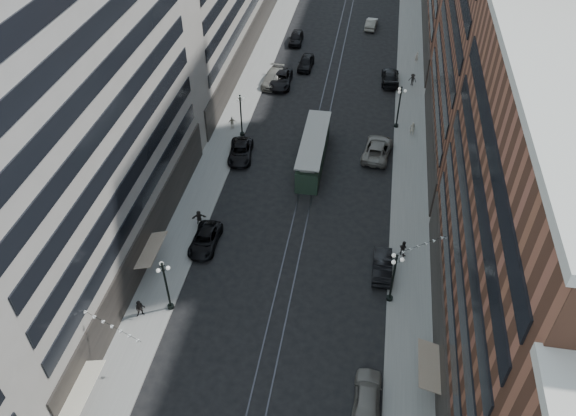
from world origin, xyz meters
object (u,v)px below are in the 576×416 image
Objects in this scene: car_13 at (306,63)px; car_extra_0 at (281,79)px; lamppost_se_mid at (399,106)px; streetcar at (313,152)px; pedestrian_8 at (412,128)px; pedestrian_extra_0 at (417,57)px; car_8 at (273,78)px; car_12 at (390,77)px; pedestrian_6 at (232,123)px; car_10 at (382,265)px; lamppost_se_far at (393,276)px; car_14 at (371,24)px; pedestrian_2 at (140,308)px; lamppost_sw_mid at (241,114)px; lamppost_sw_far at (166,285)px; car_9 at (296,38)px; car_2 at (205,240)px; car_4 at (367,397)px; pedestrian_5 at (199,217)px; car_7 at (241,152)px; car_11 at (377,149)px; pedestrian_7 at (403,248)px.

car_13 is 0.80× the size of car_extra_0.
streetcar is at bearing -135.70° from lamppost_se_mid.
pedestrian_8 is 1.07× the size of pedestrian_extra_0.
car_8 is (-7.96, 17.54, -0.67)m from streetcar.
car_12 reaches higher than car_13.
pedestrian_extra_0 is (22.50, 21.89, -0.01)m from pedestrian_6.
car_13 is (-12.50, 38.70, 0.03)m from car_10.
car_12 is (8.09, 20.57, -0.68)m from streetcar.
lamppost_se_far is at bearing -69.21° from car_extra_0.
pedestrian_8 reaches higher than car_14.
car_14 is at bearing 94.65° from lamppost_se_far.
pedestrian_extra_0 is at bearing -94.64° from pedestrian_8.
pedestrian_2 is 48.81m from car_12.
lamppost_sw_mid is 0.95× the size of car_8.
pedestrian_2 reaches higher than pedestrian_8.
lamppost_se_far is at bearing -51.34° from lamppost_sw_mid.
lamppost_se_far is 57.98m from car_14.
car_14 is (-4.70, 29.74, -2.32)m from lamppost_se_mid.
car_9 is at bearing 87.46° from lamppost_sw_far.
car_9 is 0.85× the size of car_12.
car_10 reaches higher than car_2.
car_8 reaches higher than car_10.
car_9 reaches higher than car_10.
car_2 is 1.04× the size of car_4.
car_8 is at bearing -30.35° from pedestrian_8.
pedestrian_extra_0 reaches higher than pedestrian_5.
streetcar reaches higher than pedestrian_2.
car_9 is (1.16, 13.54, -0.00)m from car_8.
pedestrian_2 is 1.13× the size of pedestrian_5.
car_7 is (-17.57, -9.32, -2.32)m from lamppost_se_mid.
pedestrian_2 is 12.09m from pedestrian_5.
pedestrian_5 is at bearing -97.29° from car_13.
lamppost_se_far is 1.13× the size of car_13.
car_12 is 3.46× the size of pedestrian_8.
pedestrian_2 is at bearing -91.61° from car_8.
car_2 is 38.28m from car_13.
lamppost_sw_mid is 3.49× the size of pedestrian_6.
car_11 is at bearing 3.87° from car_7.
car_4 is 3.20× the size of pedestrian_extra_0.
car_13 reaches higher than car_14.
car_extra_0 is at bearing 86.60° from lamppost_sw_far.
car_10 is at bearing 99.23° from car_14.
car_extra_0 is at bearing -119.48° from pedestrian_extra_0.
car_11 is (16.32, 25.69, -2.22)m from lamppost_sw_far.
lamppost_sw_mid is 20.69m from pedestrian_8.
car_14 is (12.90, 53.77, 0.06)m from car_2.
car_10 is at bearing -91.93° from car_4.
lamppost_sw_mid is 4.97m from car_7.
pedestrian_7 is at bearing 5.56° from car_2.
pedestrian_7 reaches higher than car_13.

